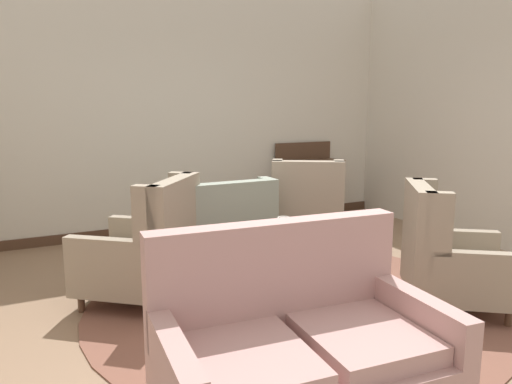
# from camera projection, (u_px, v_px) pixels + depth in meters

# --- Properties ---
(ground) EXTENTS (8.71, 8.71, 0.00)m
(ground) POSITION_uv_depth(u_px,v_px,m) (312.00, 316.00, 3.95)
(ground) COLOR #896B51
(wall_back) EXTENTS (6.14, 0.08, 3.24)m
(wall_back) POSITION_uv_depth(u_px,v_px,m) (184.00, 107.00, 6.40)
(wall_back) COLOR silver
(wall_back) RESTS_ON ground
(wall_right) EXTENTS (0.08, 4.35, 3.24)m
(wall_right) POSITION_uv_depth(u_px,v_px,m) (487.00, 108.00, 5.79)
(wall_right) COLOR silver
(wall_right) RESTS_ON ground
(baseboard_back) EXTENTS (5.98, 0.03, 0.12)m
(baseboard_back) POSITION_uv_depth(u_px,v_px,m) (188.00, 225.00, 6.63)
(baseboard_back) COLOR #4C3323
(baseboard_back) RESTS_ON ground
(area_rug) EXTENTS (3.46, 3.46, 0.01)m
(area_rug) POSITION_uv_depth(u_px,v_px,m) (293.00, 302.00, 4.21)
(area_rug) COLOR brown
(area_rug) RESTS_ON ground
(coffee_table) EXTENTS (0.87, 0.87, 0.46)m
(coffee_table) POSITION_uv_depth(u_px,v_px,m) (291.00, 267.00, 3.98)
(coffee_table) COLOR #4C3323
(coffee_table) RESTS_ON ground
(porcelain_vase) EXTENTS (0.15, 0.15, 0.33)m
(porcelain_vase) POSITION_uv_depth(u_px,v_px,m) (284.00, 241.00, 3.95)
(porcelain_vase) COLOR beige
(porcelain_vase) RESTS_ON coffee_table
(settee) EXTENTS (1.51, 0.95, 1.04)m
(settee) POSITION_uv_depth(u_px,v_px,m) (299.00, 351.00, 2.55)
(settee) COLOR tan
(settee) RESTS_ON ground
(armchair_foreground_right) EXTENTS (1.18, 1.17, 1.07)m
(armchair_foreground_right) POSITION_uv_depth(u_px,v_px,m) (147.00, 251.00, 4.17)
(armchair_foreground_right) COLOR gray
(armchair_foreground_right) RESTS_ON ground
(armchair_near_window) EXTENTS (0.84, 0.90, 0.96)m
(armchair_near_window) POSITION_uv_depth(u_px,v_px,m) (224.00, 233.00, 4.89)
(armchair_near_window) COLOR gray
(armchair_near_window) RESTS_ON ground
(armchair_back_corner) EXTENTS (1.04, 1.08, 1.10)m
(armchair_back_corner) POSITION_uv_depth(u_px,v_px,m) (307.00, 218.00, 5.28)
(armchair_back_corner) COLOR gray
(armchair_back_corner) RESTS_ON ground
(armchair_near_sideboard) EXTENTS (1.09, 1.08, 1.03)m
(armchair_near_sideboard) POSITION_uv_depth(u_px,v_px,m) (446.00, 257.00, 4.03)
(armchair_near_sideboard) COLOR gray
(armchair_near_sideboard) RESTS_ON ground
(sideboard) EXTENTS (0.91, 0.43, 1.11)m
(sideboard) POSITION_uv_depth(u_px,v_px,m) (310.00, 186.00, 7.11)
(sideboard) COLOR #4C3323
(sideboard) RESTS_ON ground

